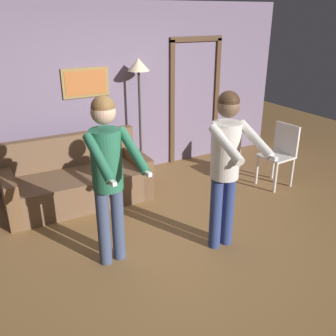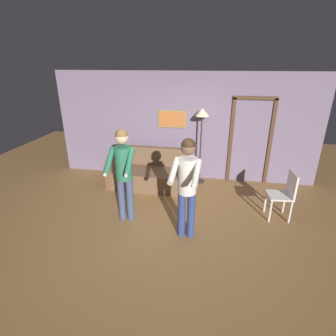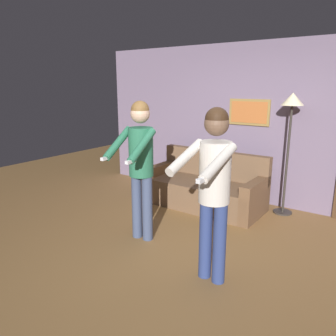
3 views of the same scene
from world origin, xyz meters
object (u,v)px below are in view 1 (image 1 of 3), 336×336
dining_chair_distant (280,151)px  person_standing_left (108,168)px  person_standing_right (226,158)px  torchiere_lamp (139,80)px  couch (77,182)px

dining_chair_distant → person_standing_left: bearing=-168.4°
person_standing_left → person_standing_right: 1.21m
torchiere_lamp → person_standing_left: size_ratio=1.04×
torchiere_lamp → dining_chair_distant: torchiere_lamp is taller
person_standing_right → dining_chair_distant: (1.74, 0.92, -0.53)m
couch → dining_chair_distant: dining_chair_distant is taller
couch → person_standing_left: (-0.08, -1.53, 0.79)m
couch → torchiere_lamp: bearing=19.0°
torchiere_lamp → dining_chair_distant: (1.66, -1.33, -0.98)m
couch → dining_chair_distant: (2.82, -0.93, 0.25)m
couch → person_standing_left: 1.72m
person_standing_right → person_standing_left: bearing=164.5°
person_standing_right → dining_chair_distant: bearing=27.8°
person_standing_left → torchiere_lamp: bearing=57.3°
couch → person_standing_left: size_ratio=1.09×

